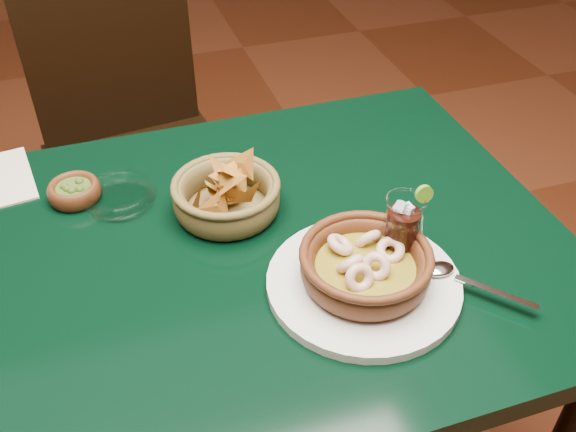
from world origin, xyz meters
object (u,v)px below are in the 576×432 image
object	(u,v)px
chip_basket	(226,196)
dining_table	(206,297)
dining_chair	(135,143)
cola_drink	(401,234)
shrimp_plate	(365,271)

from	to	relation	value
chip_basket	dining_table	bearing A→B (deg)	-125.22
dining_table	dining_chair	distance (m)	0.72
chip_basket	cola_drink	xyz separation A→B (m)	(0.22, -0.21, 0.03)
dining_table	shrimp_plate	distance (m)	0.30
chip_basket	cola_drink	distance (m)	0.31
dining_chair	cola_drink	xyz separation A→B (m)	(0.33, -0.83, 0.28)
dining_chair	cola_drink	size ratio (longest dim) A/B	6.68
dining_table	shrimp_plate	world-z (taller)	shrimp_plate
chip_basket	shrimp_plate	bearing A→B (deg)	-58.17
dining_table	dining_chair	bearing A→B (deg)	93.28
shrimp_plate	dining_table	bearing A→B (deg)	145.94
dining_chair	cola_drink	bearing A→B (deg)	-68.29
dining_table	chip_basket	size ratio (longest dim) A/B	5.51
dining_table	chip_basket	world-z (taller)	chip_basket
dining_table	shrimp_plate	size ratio (longest dim) A/B	3.30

